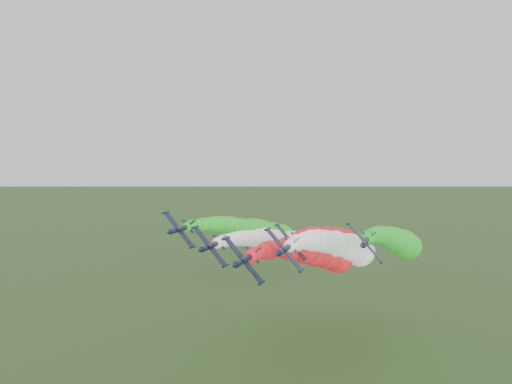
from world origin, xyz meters
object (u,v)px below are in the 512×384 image
at_px(jet_inner_left, 288,244).
at_px(jet_inner_right, 343,246).
at_px(jet_lead, 317,253).
at_px(jet_outer_right, 397,242).
at_px(jet_trail, 341,241).
at_px(jet_outer_left, 260,232).

height_order(jet_inner_left, jet_inner_right, jet_inner_right).
relative_size(jet_lead, jet_outer_right, 1.00).
height_order(jet_lead, jet_inner_right, jet_inner_right).
bearing_deg(jet_trail, jet_inner_left, -124.98).
bearing_deg(jet_inner_left, jet_trail, 55.02).
distance_m(jet_inner_right, jet_outer_left, 29.24).
xyz_separation_m(jet_lead, jet_outer_right, (19.43, 20.65, 0.86)).
distance_m(jet_inner_left, jet_trail, 22.03).
relative_size(jet_outer_left, jet_trail, 1.00).
distance_m(jet_outer_left, jet_outer_right, 41.47).
height_order(jet_lead, jet_trail, jet_lead).
relative_size(jet_inner_left, jet_inner_right, 1.00).
distance_m(jet_outer_right, jet_trail, 19.54).
bearing_deg(jet_outer_right, jet_inner_right, -139.12).
bearing_deg(jet_inner_right, jet_trail, 99.65).
distance_m(jet_lead, jet_outer_right, 28.37).
bearing_deg(jet_lead, jet_inner_right, 57.74).
bearing_deg(jet_trail, jet_lead, -93.66).
distance_m(jet_inner_right, jet_trail, 20.86).
distance_m(jet_lead, jet_outer_left, 28.99).
relative_size(jet_lead, jet_trail, 1.00).
xyz_separation_m(jet_lead, jet_inner_left, (-10.76, 10.90, -0.01)).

